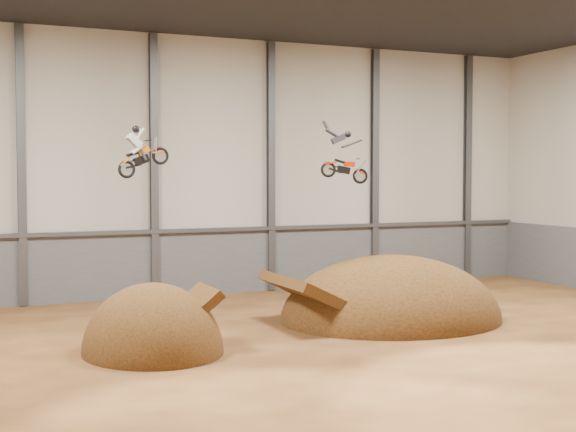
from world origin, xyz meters
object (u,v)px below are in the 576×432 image
object	(u,v)px
takeoff_ramp	(153,352)
fmx_rider_a	(147,146)
fmx_rider_b	(343,153)
landing_ramp	(391,320)

from	to	relation	value
takeoff_ramp	fmx_rider_a	xyz separation A→B (m)	(0.82, 4.09, 7.76)
fmx_rider_a	fmx_rider_b	xyz separation A→B (m)	(8.00, -2.26, -0.27)
takeoff_ramp	fmx_rider_b	size ratio (longest dim) A/B	2.16
landing_ramp	fmx_rider_b	size ratio (longest dim) A/B	3.71
landing_ramp	takeoff_ramp	bearing A→B (deg)	-169.22
takeoff_ramp	fmx_rider_a	world-z (taller)	fmx_rider_a
landing_ramp	fmx_rider_b	world-z (taller)	fmx_rider_b
landing_ramp	fmx_rider_b	bearing A→B (deg)	-172.50
takeoff_ramp	fmx_rider_b	world-z (taller)	fmx_rider_b
landing_ramp	fmx_rider_a	bearing A→B (deg)	169.85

